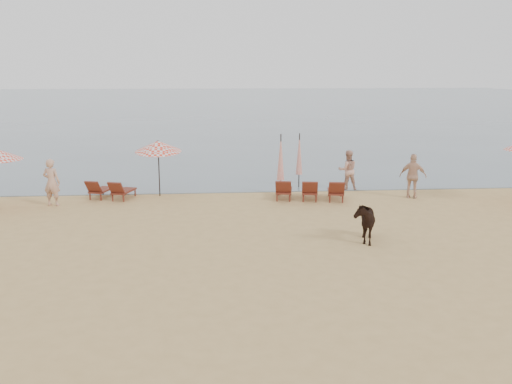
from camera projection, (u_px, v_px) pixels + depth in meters
ground at (272, 273)px, 14.83m from camera, size 120.00×120.00×0.00m
sea at (218, 102)px, 92.78m from camera, size 160.00×140.00×0.06m
lounger_cluster_left at (110, 190)px, 23.29m from camera, size 1.95×1.91×0.56m
lounger_cluster_right at (310, 190)px, 23.09m from camera, size 2.97×2.06×0.60m
umbrella_open_left_b at (158, 146)px, 23.52m from camera, size 1.90×1.94×2.43m
umbrella_closed_left at (281, 158)px, 23.90m from camera, size 0.31×0.31×2.58m
umbrella_closed_right at (299, 154)px, 25.38m from camera, size 0.30×0.30×2.45m
cow at (363, 220)px, 17.52m from camera, size 0.98×1.65×1.31m
beachgoer_left at (52, 182)px, 22.07m from camera, size 0.76×0.59×1.85m
beachgoer_right_a at (348, 170)px, 25.02m from camera, size 0.87×0.69×1.75m
beachgoer_right_b at (413, 176)px, 23.38m from camera, size 1.16×0.86×1.84m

